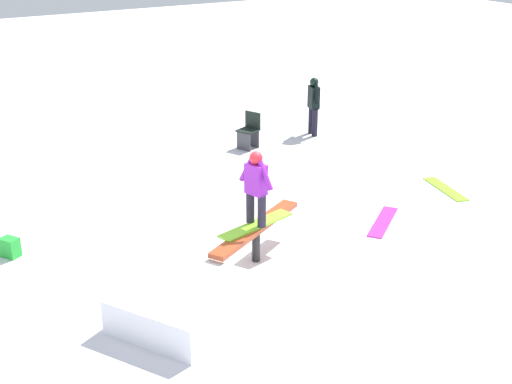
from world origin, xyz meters
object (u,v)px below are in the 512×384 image
(loose_snowboard_lime, at_px, (445,189))
(loose_snowboard_magenta, at_px, (383,222))
(rail_feature, at_px, (256,231))
(bystander_black, at_px, (314,103))
(main_rider_on_rail, at_px, (256,190))
(backpack_on_snow, at_px, (10,247))
(folding_chair, at_px, (249,132))

(loose_snowboard_lime, bearing_deg, loose_snowboard_magenta, 118.96)
(rail_feature, height_order, bystander_black, bystander_black)
(rail_feature, height_order, main_rider_on_rail, main_rider_on_rail)
(bystander_black, height_order, backpack_on_snow, bystander_black)
(main_rider_on_rail, bearing_deg, bystander_black, 32.61)
(loose_snowboard_lime, bearing_deg, rail_feature, 111.51)
(bystander_black, distance_m, loose_snowboard_lime, 4.66)
(main_rider_on_rail, height_order, bystander_black, main_rider_on_rail)
(rail_feature, height_order, loose_snowboard_lime, rail_feature)
(rail_feature, bearing_deg, folding_chair, 31.61)
(backpack_on_snow, bearing_deg, loose_snowboard_lime, 48.43)
(rail_feature, xyz_separation_m, loose_snowboard_lime, (5.06, 0.73, -0.54))
(loose_snowboard_magenta, xyz_separation_m, loose_snowboard_lime, (2.22, 0.62, 0.00))
(rail_feature, distance_m, loose_snowboard_magenta, 2.90)
(folding_chair, height_order, backpack_on_snow, folding_chair)
(main_rider_on_rail, bearing_deg, rail_feature, 0.00)
(bystander_black, xyz_separation_m, loose_snowboard_lime, (0.19, -4.58, -0.83))
(bystander_black, bearing_deg, backpack_on_snow, 124.69)
(folding_chair, bearing_deg, rail_feature, -52.26)
(rail_feature, xyz_separation_m, main_rider_on_rail, (0.00, 0.00, 0.72))
(loose_snowboard_lime, height_order, folding_chair, folding_chair)
(rail_feature, height_order, folding_chair, folding_chair)
(bystander_black, xyz_separation_m, folding_chair, (-1.96, -0.10, -0.43))
(rail_feature, bearing_deg, loose_snowboard_lime, -21.04)
(bystander_black, xyz_separation_m, backpack_on_snow, (-8.37, -3.04, -0.67))
(backpack_on_snow, bearing_deg, rail_feature, 25.69)
(main_rider_on_rail, height_order, folding_chair, main_rider_on_rail)
(rail_feature, relative_size, loose_snowboard_magenta, 1.57)
(main_rider_on_rail, xyz_separation_m, loose_snowboard_lime, (5.06, 0.73, -1.26))
(rail_feature, relative_size, folding_chair, 2.59)
(loose_snowboard_lime, bearing_deg, main_rider_on_rail, 111.51)
(main_rider_on_rail, distance_m, loose_snowboard_lime, 5.27)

